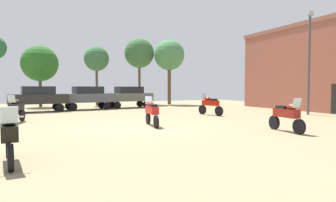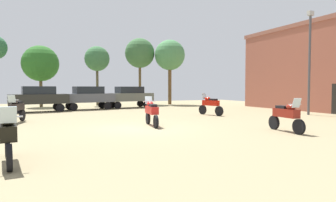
{
  "view_description": "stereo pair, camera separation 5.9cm",
  "coord_description": "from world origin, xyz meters",
  "px_view_note": "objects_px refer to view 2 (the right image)",
  "views": [
    {
      "loc": [
        -4.28,
        -12.91,
        1.9
      ],
      "look_at": [
        2.51,
        2.54,
        1.14
      ],
      "focal_mm": 31.13,
      "sensor_mm": 36.0,
      "label": 1
    },
    {
      "loc": [
        -4.23,
        -12.94,
        1.9
      ],
      "look_at": [
        2.51,
        2.54,
        1.14
      ],
      "focal_mm": 31.13,
      "sensor_mm": 36.0,
      "label": 2
    }
  ],
  "objects_px": {
    "motorcycle_3": "(152,112)",
    "tree_3": "(140,53)",
    "car_2": "(129,95)",
    "motorcycle_1": "(286,115)",
    "motorcycle_8": "(17,109)",
    "tree_2": "(97,59)",
    "motorcycle_5": "(8,135)",
    "car_3": "(39,97)",
    "tree_5": "(170,56)",
    "tree_6": "(40,64)",
    "car_1": "(88,96)",
    "motorcycle_4": "(210,104)",
    "lamp_post": "(310,58)"
  },
  "relations": [
    {
      "from": "motorcycle_3",
      "to": "tree_3",
      "type": "height_order",
      "value": "tree_3"
    },
    {
      "from": "car_2",
      "to": "motorcycle_3",
      "type": "bearing_deg",
      "value": 161.24
    },
    {
      "from": "motorcycle_1",
      "to": "motorcycle_8",
      "type": "height_order",
      "value": "motorcycle_8"
    },
    {
      "from": "car_2",
      "to": "tree_2",
      "type": "xyz_separation_m",
      "value": [
        -2.17,
        4.73,
        3.76
      ]
    },
    {
      "from": "motorcycle_5",
      "to": "car_3",
      "type": "xyz_separation_m",
      "value": [
        0.58,
        16.8,
        0.45
      ]
    },
    {
      "from": "car_2",
      "to": "tree_3",
      "type": "relative_size",
      "value": 0.6
    },
    {
      "from": "car_3",
      "to": "tree_2",
      "type": "height_order",
      "value": "tree_2"
    },
    {
      "from": "tree_5",
      "to": "tree_6",
      "type": "relative_size",
      "value": 1.21
    },
    {
      "from": "car_2",
      "to": "tree_3",
      "type": "xyz_separation_m",
      "value": [
        2.69,
        5.08,
        4.62
      ]
    },
    {
      "from": "motorcycle_1",
      "to": "car_3",
      "type": "height_order",
      "value": "car_3"
    },
    {
      "from": "motorcycle_5",
      "to": "tree_3",
      "type": "xyz_separation_m",
      "value": [
        11.11,
        23.64,
        5.07
      ]
    },
    {
      "from": "motorcycle_5",
      "to": "car_1",
      "type": "bearing_deg",
      "value": -110.9
    },
    {
      "from": "motorcycle_8",
      "to": "tree_3",
      "type": "bearing_deg",
      "value": -112.58
    },
    {
      "from": "motorcycle_4",
      "to": "motorcycle_5",
      "type": "relative_size",
      "value": 0.97
    },
    {
      "from": "motorcycle_3",
      "to": "motorcycle_5",
      "type": "height_order",
      "value": "motorcycle_5"
    },
    {
      "from": "tree_5",
      "to": "car_1",
      "type": "bearing_deg",
      "value": -156.3
    },
    {
      "from": "car_3",
      "to": "tree_2",
      "type": "relative_size",
      "value": 0.71
    },
    {
      "from": "motorcycle_8",
      "to": "tree_5",
      "type": "distance_m",
      "value": 19.86
    },
    {
      "from": "motorcycle_8",
      "to": "motorcycle_4",
      "type": "bearing_deg",
      "value": -165.39
    },
    {
      "from": "tree_5",
      "to": "tree_3",
      "type": "bearing_deg",
      "value": 152.38
    },
    {
      "from": "motorcycle_1",
      "to": "motorcycle_5",
      "type": "bearing_deg",
      "value": 12.49
    },
    {
      "from": "tree_5",
      "to": "lamp_post",
      "type": "xyz_separation_m",
      "value": [
        3.71,
        -15.53,
        -1.55
      ]
    },
    {
      "from": "tree_2",
      "to": "tree_6",
      "type": "distance_m",
      "value": 5.55
    },
    {
      "from": "tree_3",
      "to": "tree_6",
      "type": "distance_m",
      "value": 10.49
    },
    {
      "from": "motorcycle_1",
      "to": "motorcycle_5",
      "type": "distance_m",
      "value": 10.38
    },
    {
      "from": "motorcycle_4",
      "to": "motorcycle_1",
      "type": "bearing_deg",
      "value": -112.76
    },
    {
      "from": "motorcycle_8",
      "to": "car_1",
      "type": "distance_m",
      "value": 9.74
    },
    {
      "from": "tree_5",
      "to": "motorcycle_3",
      "type": "bearing_deg",
      "value": -116.61
    },
    {
      "from": "car_1",
      "to": "lamp_post",
      "type": "distance_m",
      "value": 17.71
    },
    {
      "from": "motorcycle_5",
      "to": "tree_5",
      "type": "height_order",
      "value": "tree_5"
    },
    {
      "from": "motorcycle_4",
      "to": "motorcycle_8",
      "type": "relative_size",
      "value": 1.0
    },
    {
      "from": "motorcycle_8",
      "to": "tree_2",
      "type": "distance_m",
      "value": 15.92
    },
    {
      "from": "lamp_post",
      "to": "car_2",
      "type": "bearing_deg",
      "value": 128.09
    },
    {
      "from": "tree_5",
      "to": "tree_6",
      "type": "height_order",
      "value": "tree_5"
    },
    {
      "from": "car_2",
      "to": "tree_3",
      "type": "distance_m",
      "value": 7.38
    },
    {
      "from": "car_1",
      "to": "car_3",
      "type": "distance_m",
      "value": 4.08
    },
    {
      "from": "tree_3",
      "to": "motorcycle_3",
      "type": "bearing_deg",
      "value": -106.33
    },
    {
      "from": "car_1",
      "to": "tree_6",
      "type": "distance_m",
      "value": 7.29
    },
    {
      "from": "car_1",
      "to": "lamp_post",
      "type": "height_order",
      "value": "lamp_post"
    },
    {
      "from": "motorcycle_5",
      "to": "car_3",
      "type": "bearing_deg",
      "value": -98.64
    },
    {
      "from": "motorcycle_8",
      "to": "car_3",
      "type": "xyz_separation_m",
      "value": [
        1.05,
        7.32,
        0.43
      ]
    },
    {
      "from": "motorcycle_5",
      "to": "car_2",
      "type": "height_order",
      "value": "car_2"
    },
    {
      "from": "motorcycle_8",
      "to": "tree_6",
      "type": "xyz_separation_m",
      "value": [
        1.21,
        13.76,
        3.52
      ]
    },
    {
      "from": "car_2",
      "to": "car_3",
      "type": "distance_m",
      "value": 8.04
    },
    {
      "from": "motorcycle_5",
      "to": "tree_3",
      "type": "relative_size",
      "value": 0.3
    },
    {
      "from": "motorcycle_1",
      "to": "tree_5",
      "type": "height_order",
      "value": "tree_5"
    },
    {
      "from": "car_1",
      "to": "motorcycle_4",
      "type": "bearing_deg",
      "value": -150.61
    },
    {
      "from": "tree_3",
      "to": "tree_5",
      "type": "bearing_deg",
      "value": -27.62
    },
    {
      "from": "car_3",
      "to": "tree_6",
      "type": "xyz_separation_m",
      "value": [
        0.16,
        6.44,
        3.09
      ]
    },
    {
      "from": "car_1",
      "to": "tree_5",
      "type": "height_order",
      "value": "tree_5"
    }
  ]
}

